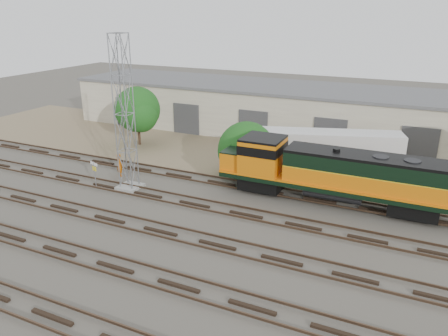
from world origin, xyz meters
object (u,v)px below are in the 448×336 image
at_px(signal_tower, 125,117).
at_px(semi_trailer, 331,148).
at_px(locomotive, 330,173).
at_px(worker, 120,165).

bearing_deg(signal_tower, semi_trailer, 35.95).
bearing_deg(locomotive, worker, -173.31).
xyz_separation_m(locomotive, worker, (-17.05, -2.00, -1.35)).
bearing_deg(semi_trailer, signal_tower, -161.73).
relative_size(worker, semi_trailer, 0.16).
distance_m(locomotive, semi_trailer, 6.16).
bearing_deg(worker, semi_trailer, -127.16).
xyz_separation_m(worker, semi_trailer, (15.86, 8.04, 1.35)).
bearing_deg(worker, locomotive, -147.35).
height_order(signal_tower, semi_trailer, signal_tower).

